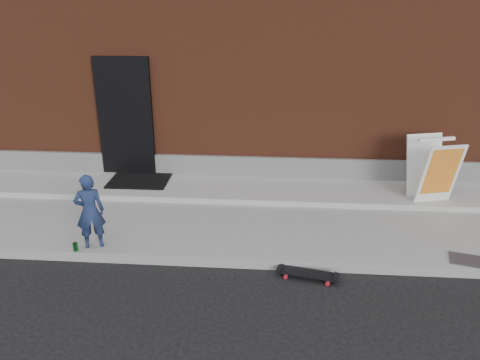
# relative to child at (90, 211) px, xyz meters

# --- Properties ---
(ground) EXTENTS (80.00, 80.00, 0.00)m
(ground) POSITION_rel_child_xyz_m (2.32, -0.20, -0.71)
(ground) COLOR black
(ground) RESTS_ON ground
(sidewalk) EXTENTS (20.00, 3.00, 0.15)m
(sidewalk) POSITION_rel_child_xyz_m (2.32, 1.30, -0.63)
(sidewalk) COLOR gray
(sidewalk) RESTS_ON ground
(apron) EXTENTS (20.00, 1.20, 0.10)m
(apron) POSITION_rel_child_xyz_m (2.32, 2.20, -0.51)
(apron) COLOR gray
(apron) RESTS_ON sidewalk
(building) EXTENTS (20.00, 8.10, 5.00)m
(building) POSITION_rel_child_xyz_m (2.32, 6.79, 1.79)
(building) COLOR #612C1A
(building) RESTS_ON ground
(child) EXTENTS (0.47, 0.39, 1.11)m
(child) POSITION_rel_child_xyz_m (0.00, 0.00, 0.00)
(child) COLOR #1B294C
(child) RESTS_ON sidewalk
(skateboard) EXTENTS (0.83, 0.37, 0.09)m
(skateboard) POSITION_rel_child_xyz_m (3.07, -0.37, -0.63)
(skateboard) COLOR red
(skateboard) RESTS_ON ground
(pizza_sign) EXTENTS (0.83, 0.92, 1.10)m
(pizza_sign) POSITION_rel_child_xyz_m (5.28, 1.91, 0.09)
(pizza_sign) COLOR white
(pizza_sign) RESTS_ON apron
(soda_can) EXTENTS (0.07, 0.07, 0.13)m
(soda_can) POSITION_rel_child_xyz_m (-0.21, -0.15, -0.49)
(soda_can) COLOR #177623
(soda_can) RESTS_ON sidewalk
(doormat) EXTENTS (1.11, 0.91, 0.03)m
(doormat) POSITION_rel_child_xyz_m (0.02, 2.36, -0.44)
(doormat) COLOR black
(doormat) RESTS_ON apron
(utility_plate) EXTENTS (0.60, 0.47, 0.02)m
(utility_plate) POSITION_rel_child_xyz_m (5.30, 0.00, -0.55)
(utility_plate) COLOR #505055
(utility_plate) RESTS_ON sidewalk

